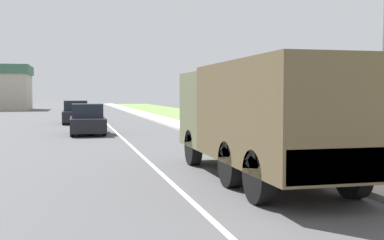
% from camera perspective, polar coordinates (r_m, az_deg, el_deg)
% --- Properties ---
extents(ground_plane, '(180.00, 180.00, 0.00)m').
position_cam_1_polar(ground_plane, '(39.55, -10.54, 0.02)').
color(ground_plane, '#4C4C4F').
extents(lane_centre_stripe, '(0.12, 120.00, 0.00)m').
position_cam_1_polar(lane_centre_stripe, '(39.55, -10.54, 0.02)').
color(lane_centre_stripe, silver).
rests_on(lane_centre_stripe, ground).
extents(sidewalk_right, '(1.80, 120.00, 0.12)m').
position_cam_1_polar(sidewalk_right, '(40.05, -4.10, 0.19)').
color(sidewalk_right, beige).
rests_on(sidewalk_right, ground).
extents(grass_strip_right, '(7.00, 120.00, 0.02)m').
position_cam_1_polar(grass_strip_right, '(41.02, 1.97, 0.19)').
color(grass_strip_right, '#6B9347').
rests_on(grass_strip_right, ground).
extents(military_truck, '(2.31, 7.81, 2.82)m').
position_cam_1_polar(military_truck, '(11.83, 8.10, 0.73)').
color(military_truck, '#606647').
rests_on(military_truck, ground).
extents(car_nearest_ahead, '(1.76, 4.00, 1.58)m').
position_cam_1_polar(car_nearest_ahead, '(25.55, -12.29, -0.08)').
color(car_nearest_ahead, black).
rests_on(car_nearest_ahead, ground).
extents(car_second_ahead, '(1.81, 4.23, 1.62)m').
position_cam_1_polar(car_second_ahead, '(35.09, -13.62, 0.78)').
color(car_second_ahead, black).
rests_on(car_second_ahead, ground).
extents(lamp_post, '(1.69, 0.24, 6.87)m').
position_cam_1_polar(lamp_post, '(12.03, 21.15, 13.06)').
color(lamp_post, gray).
rests_on(lamp_post, sidewalk_right).
extents(utility_box, '(0.55, 0.45, 0.70)m').
position_cam_1_polar(utility_box, '(14.65, 21.41, -3.88)').
color(utility_box, '#3D7042').
rests_on(utility_box, grass_strip_right).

